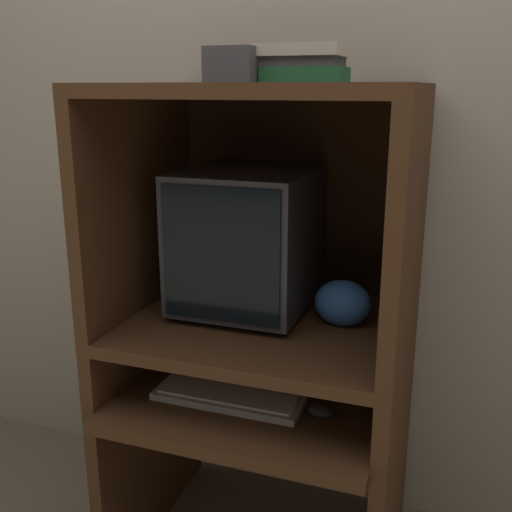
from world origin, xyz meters
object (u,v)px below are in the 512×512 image
book_stack (303,63)px  snack_bag (343,303)px  storage_box (233,65)px  crt_monitor (248,238)px  mouse (321,411)px  keyboard (228,397)px

book_stack → snack_bag: bearing=11.1°
snack_bag → book_stack: book_stack is taller
book_stack → storage_box: 0.18m
crt_monitor → book_stack: size_ratio=1.98×
snack_bag → mouse: bearing=-94.0°
keyboard → storage_box: size_ratio=3.33×
keyboard → storage_box: (-0.01, 0.09, 0.90)m
mouse → storage_box: (-0.27, 0.08, 0.89)m
keyboard → snack_bag: (0.28, 0.18, 0.25)m
crt_monitor → mouse: size_ratio=6.33×
crt_monitor → snack_bag: size_ratio=2.77×
keyboard → book_stack: 0.93m
keyboard → mouse: mouse is taller
snack_bag → book_stack: 0.66m
snack_bag → storage_box: storage_box is taller
mouse → snack_bag: 0.31m
book_stack → keyboard: bearing=-134.1°
mouse → book_stack: (-0.11, 0.15, 0.90)m
snack_bag → storage_box: (-0.29, -0.10, 0.64)m
crt_monitor → keyboard: (0.02, -0.23, -0.41)m
keyboard → snack_bag: 0.42m
crt_monitor → book_stack: (0.18, -0.07, 0.50)m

